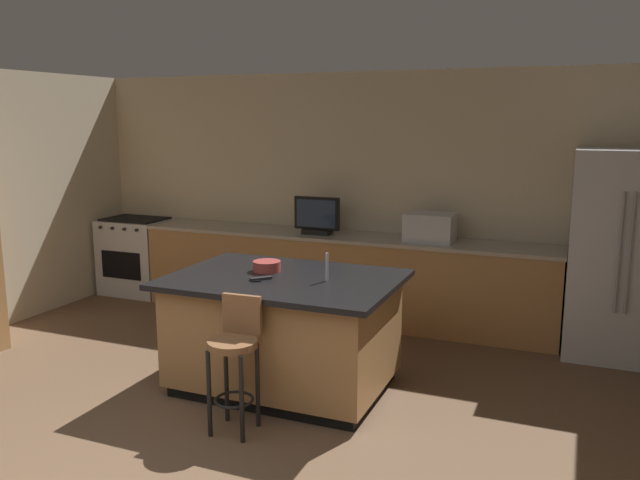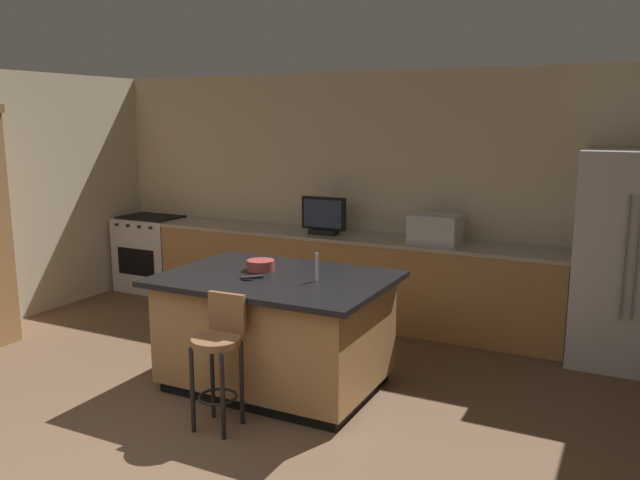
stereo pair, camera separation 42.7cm
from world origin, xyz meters
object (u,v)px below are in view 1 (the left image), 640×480
object	(u,v)px
bar_stool_center	(235,353)
range_oven	(137,256)
tv_monitor	(317,217)
fruit_bowl	(267,266)
tv_remote	(261,278)
cell_phone	(256,279)
microwave	(430,227)
kitchen_island	(284,331)
refrigerator	(621,255)

from	to	relation	value
bar_stool_center	range_oven	bearing A→B (deg)	135.20
tv_monitor	bar_stool_center	xyz separation A→B (m)	(0.48, -2.60, -0.54)
fruit_bowl	tv_remote	world-z (taller)	fruit_bowl
tv_remote	range_oven	bearing A→B (deg)	-172.99
bar_stool_center	cell_phone	bearing A→B (deg)	101.67
microwave	bar_stool_center	world-z (taller)	microwave
tv_monitor	fruit_bowl	distance (m)	1.74
range_oven	bar_stool_center	size ratio (longest dim) A/B	0.99
kitchen_island	microwave	size ratio (longest dim) A/B	3.71
microwave	fruit_bowl	size ratio (longest dim) A/B	2.13
tv_monitor	cell_phone	xyz separation A→B (m)	(0.33, -2.00, -0.18)
microwave	bar_stool_center	bearing A→B (deg)	-105.31
tv_monitor	tv_remote	world-z (taller)	tv_monitor
fruit_bowl	microwave	bearing A→B (deg)	62.14
tv_monitor	bar_stool_center	distance (m)	2.70
microwave	fruit_bowl	bearing A→B (deg)	-117.86
fruit_bowl	tv_remote	distance (m)	0.28
tv_monitor	cell_phone	world-z (taller)	tv_monitor
bar_stool_center	cell_phone	size ratio (longest dim) A/B	6.27
bar_stool_center	microwave	bearing A→B (deg)	72.28
microwave	tv_remote	size ratio (longest dim) A/B	2.82
fruit_bowl	range_oven	bearing A→B (deg)	146.86
microwave	refrigerator	bearing A→B (deg)	-2.64
range_oven	tv_remote	world-z (taller)	same
microwave	cell_phone	xyz separation A→B (m)	(-0.88, -2.05, -0.14)
microwave	fruit_bowl	world-z (taller)	microwave
kitchen_island	microwave	bearing A→B (deg)	68.92
kitchen_island	microwave	world-z (taller)	microwave
microwave	cell_phone	distance (m)	2.23
kitchen_island	tv_remote	world-z (taller)	tv_remote
kitchen_island	bar_stool_center	xyz separation A→B (m)	(-0.00, -0.77, 0.09)
bar_stool_center	tv_monitor	bearing A→B (deg)	98.07
kitchen_island	refrigerator	size ratio (longest dim) A/B	0.95
kitchen_island	tv_monitor	bearing A→B (deg)	104.78
cell_phone	fruit_bowl	bearing A→B (deg)	70.66
range_oven	bar_stool_center	xyz separation A→B (m)	(2.91, -2.65, 0.09)
fruit_bowl	cell_phone	xyz separation A→B (m)	(0.05, -0.28, -0.04)
refrigerator	range_oven	xyz separation A→B (m)	(-5.39, 0.08, -0.47)
refrigerator	cell_phone	bearing A→B (deg)	-143.25
refrigerator	tv_monitor	xyz separation A→B (m)	(-2.96, 0.03, 0.16)
cell_phone	tv_remote	size ratio (longest dim) A/B	0.88
bar_stool_center	cell_phone	world-z (taller)	bar_stool_center
refrigerator	microwave	bearing A→B (deg)	177.36
refrigerator	bar_stool_center	xyz separation A→B (m)	(-2.48, -2.58, -0.38)
microwave	tv_remote	distance (m)	2.21
microwave	bar_stool_center	xyz separation A→B (m)	(-0.73, -2.66, -0.50)
kitchen_island	microwave	distance (m)	2.10
refrigerator	cell_phone	world-z (taller)	refrigerator
refrigerator	range_oven	world-z (taller)	refrigerator
range_oven	microwave	size ratio (longest dim) A/B	1.95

